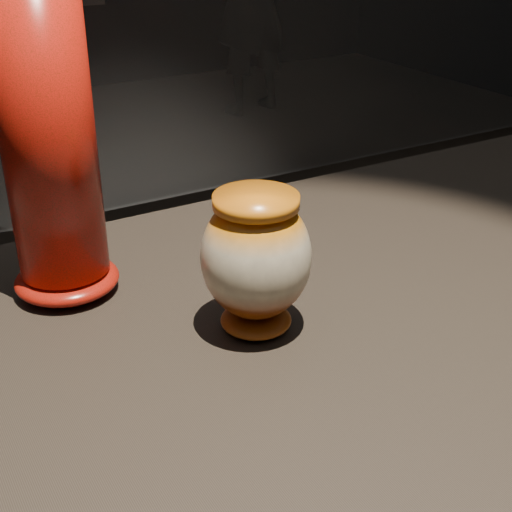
{
  "coord_description": "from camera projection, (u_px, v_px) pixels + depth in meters",
  "views": [
    {
      "loc": [
        -0.44,
        -0.67,
        1.39
      ],
      "look_at": [
        -0.06,
        -0.01,
        1.0
      ],
      "focal_mm": 50.0,
      "sensor_mm": 36.0,
      "label": 1
    }
  ],
  "objects": [
    {
      "name": "display_plinth",
      "position": [
        285.0,
        468.0,
        1.06
      ],
      "size": [
        2.0,
        0.8,
        0.9
      ],
      "color": "black",
      "rests_on": "ground"
    },
    {
      "name": "tall_vase",
      "position": [
        48.0,
        139.0,
        0.89
      ],
      "size": [
        0.18,
        0.18,
        0.45
      ],
      "rotation": [
        0.0,
        0.0,
        0.36
      ],
      "color": "red",
      "rests_on": "display_plinth"
    },
    {
      "name": "main_vase",
      "position": [
        256.0,
        258.0,
        0.86
      ],
      "size": [
        0.18,
        0.18,
        0.18
      ],
      "rotation": [
        0.0,
        0.0,
        -0.41
      ],
      "color": "#6D2A09",
      "rests_on": "display_plinth"
    }
  ]
}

